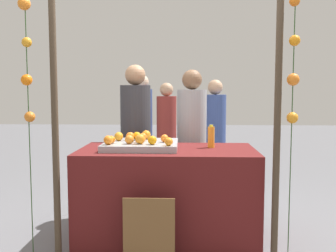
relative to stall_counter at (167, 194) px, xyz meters
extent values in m
plane|color=slate|center=(0.00, 0.00, -0.43)|extent=(24.00, 24.00, 0.00)
cube|color=#5B1919|center=(0.00, 0.00, 0.00)|extent=(1.64, 0.86, 0.86)
cube|color=#9EA0A5|center=(-0.25, 0.03, 0.46)|extent=(0.68, 0.63, 0.06)
sphere|color=orange|center=(-0.34, -0.12, 0.53)|extent=(0.08, 0.08, 0.08)
sphere|color=orange|center=(-0.24, 0.10, 0.53)|extent=(0.08, 0.08, 0.08)
sphere|color=orange|center=(-0.51, -0.09, 0.53)|extent=(0.07, 0.07, 0.07)
sphere|color=orange|center=(-0.22, 0.23, 0.53)|extent=(0.09, 0.09, 0.09)
sphere|color=orange|center=(0.02, -0.22, 0.53)|extent=(0.07, 0.07, 0.07)
sphere|color=orange|center=(-0.13, -0.15, 0.53)|extent=(0.08, 0.08, 0.08)
sphere|color=orange|center=(-0.47, 0.10, 0.53)|extent=(0.08, 0.08, 0.08)
sphere|color=orange|center=(-0.52, -0.18, 0.53)|extent=(0.08, 0.08, 0.08)
sphere|color=orange|center=(-0.26, -0.01, 0.53)|extent=(0.07, 0.07, 0.07)
sphere|color=orange|center=(-0.31, 0.16, 0.53)|extent=(0.08, 0.08, 0.08)
sphere|color=orange|center=(-0.24, -0.12, 0.54)|extent=(0.09, 0.09, 0.09)
sphere|color=orange|center=(-0.37, 0.12, 0.53)|extent=(0.08, 0.08, 0.08)
sphere|color=orange|center=(-0.03, 0.02, 0.53)|extent=(0.07, 0.07, 0.07)
cylinder|color=orange|center=(0.41, 0.10, 0.53)|extent=(0.07, 0.07, 0.20)
cylinder|color=yellow|center=(0.41, 0.10, 0.64)|extent=(0.04, 0.04, 0.02)
cube|color=brown|center=(-0.12, -0.63, -0.15)|extent=(0.41, 0.01, 0.58)
cube|color=black|center=(-0.12, -0.62, -0.15)|extent=(0.39, 0.02, 0.55)
cylinder|color=#333338|center=(-0.39, 0.73, 0.30)|extent=(0.34, 0.34, 1.46)
sphere|color=#A87A59|center=(-0.39, 0.73, 1.14)|extent=(0.23, 0.23, 0.23)
cylinder|color=#99999E|center=(0.24, 0.72, 0.28)|extent=(0.33, 0.33, 1.41)
sphere|color=brown|center=(0.24, 0.72, 1.09)|extent=(0.22, 0.22, 0.22)
cylinder|color=maroon|center=(-0.11, 2.32, 0.23)|extent=(0.30, 0.30, 1.31)
sphere|color=tan|center=(-0.11, 2.32, 0.98)|extent=(0.20, 0.20, 0.20)
cylinder|color=#384C8C|center=(0.59, 1.89, 0.24)|extent=(0.31, 0.31, 1.34)
sphere|color=tan|center=(0.59, 1.89, 1.02)|extent=(0.21, 0.21, 0.21)
cylinder|color=#384C8C|center=(-0.51, 2.47, 0.28)|extent=(0.33, 0.33, 1.42)
sphere|color=beige|center=(-0.51, 2.47, 1.10)|extent=(0.22, 0.22, 0.22)
cylinder|color=#473828|center=(-0.90, -0.47, 0.71)|extent=(0.06, 0.06, 2.27)
cylinder|color=#473828|center=(0.90, -0.47, 0.71)|extent=(0.06, 0.06, 2.27)
cylinder|color=#2D4C23|center=(-1.12, -0.47, 0.67)|extent=(0.01, 0.01, 2.19)
sphere|color=orange|center=(-1.12, -0.47, 1.66)|extent=(0.10, 0.10, 0.10)
sphere|color=orange|center=(-1.12, -0.46, 1.36)|extent=(0.08, 0.08, 0.08)
sphere|color=orange|center=(-1.12, -0.47, 1.06)|extent=(0.09, 0.09, 0.09)
sphere|color=orange|center=(-1.11, -0.46, 0.76)|extent=(0.09, 0.09, 0.09)
cylinder|color=#2D4C23|center=(1.01, -0.48, 0.67)|extent=(0.01, 0.01, 2.19)
sphere|color=orange|center=(1.01, -0.48, 1.66)|extent=(0.08, 0.08, 0.08)
sphere|color=orange|center=(1.01, -0.49, 1.36)|extent=(0.09, 0.09, 0.09)
sphere|color=orange|center=(1.01, -0.48, 1.06)|extent=(0.10, 0.10, 0.10)
sphere|color=orange|center=(1.01, -0.48, 0.76)|extent=(0.09, 0.09, 0.09)
camera|label=1|loc=(0.16, -3.59, 0.98)|focal=41.49mm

